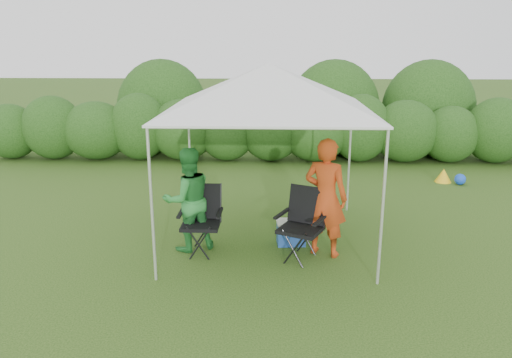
{
  "coord_description": "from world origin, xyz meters",
  "views": [
    {
      "loc": [
        0.1,
        -7.13,
        3.17
      ],
      "look_at": [
        -0.19,
        0.4,
        1.05
      ],
      "focal_mm": 35.0,
      "sensor_mm": 36.0,
      "label": 1
    }
  ],
  "objects_px": {
    "chair_left": "(202,215)",
    "man": "(326,198)",
    "chair_right": "(303,219)",
    "woman": "(188,199)",
    "cooler": "(291,232)",
    "canopy": "(269,87)"
  },
  "relations": [
    {
      "from": "chair_left",
      "to": "man",
      "type": "height_order",
      "value": "man"
    },
    {
      "from": "chair_right",
      "to": "woman",
      "type": "bearing_deg",
      "value": -162.05
    },
    {
      "from": "canopy",
      "to": "man",
      "type": "height_order",
      "value": "canopy"
    },
    {
      "from": "chair_left",
      "to": "man",
      "type": "relative_size",
      "value": 0.57
    },
    {
      "from": "canopy",
      "to": "woman",
      "type": "relative_size",
      "value": 1.92
    },
    {
      "from": "chair_left",
      "to": "man",
      "type": "bearing_deg",
      "value": -1.78
    },
    {
      "from": "chair_left",
      "to": "cooler",
      "type": "height_order",
      "value": "chair_left"
    },
    {
      "from": "chair_left",
      "to": "cooler",
      "type": "relative_size",
      "value": 2.11
    },
    {
      "from": "canopy",
      "to": "man",
      "type": "relative_size",
      "value": 1.72
    },
    {
      "from": "woman",
      "to": "cooler",
      "type": "relative_size",
      "value": 3.31
    },
    {
      "from": "canopy",
      "to": "man",
      "type": "xyz_separation_m",
      "value": [
        0.86,
        -0.55,
        -1.56
      ]
    },
    {
      "from": "woman",
      "to": "cooler",
      "type": "height_order",
      "value": "woman"
    },
    {
      "from": "chair_right",
      "to": "cooler",
      "type": "height_order",
      "value": "chair_right"
    },
    {
      "from": "chair_right",
      "to": "woman",
      "type": "xyz_separation_m",
      "value": [
        -1.75,
        0.24,
        0.21
      ]
    },
    {
      "from": "cooler",
      "to": "man",
      "type": "bearing_deg",
      "value": -42.51
    },
    {
      "from": "woman",
      "to": "cooler",
      "type": "xyz_separation_m",
      "value": [
        1.59,
        0.25,
        -0.61
      ]
    },
    {
      "from": "man",
      "to": "cooler",
      "type": "distance_m",
      "value": 0.93
    },
    {
      "from": "woman",
      "to": "chair_right",
      "type": "bearing_deg",
      "value": 144.03
    },
    {
      "from": "chair_right",
      "to": "woman",
      "type": "height_order",
      "value": "woman"
    },
    {
      "from": "man",
      "to": "canopy",
      "type": "bearing_deg",
      "value": -8.12
    },
    {
      "from": "cooler",
      "to": "canopy",
      "type": "bearing_deg",
      "value": 148.74
    },
    {
      "from": "man",
      "to": "cooler",
      "type": "relative_size",
      "value": 3.69
    }
  ]
}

